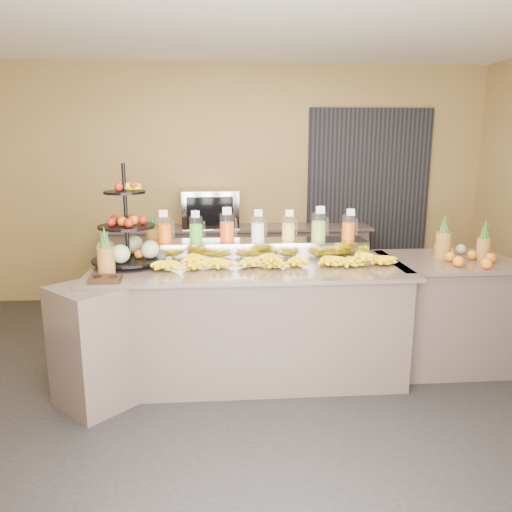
{
  "coord_description": "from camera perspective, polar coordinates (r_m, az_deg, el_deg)",
  "views": [
    {
      "loc": [
        -0.24,
        -3.57,
        1.88
      ],
      "look_at": [
        0.05,
        0.3,
        1.01
      ],
      "focal_mm": 35.0,
      "sensor_mm": 36.0,
      "label": 1
    }
  ],
  "objects": [
    {
      "name": "juice_pitcher_orange_b",
      "position": [
        4.21,
        -3.32,
        3.1
      ],
      "size": [
        0.13,
        0.13,
        0.31
      ],
      "color": "silver",
      "rests_on": "pitcher_tray"
    },
    {
      "name": "buffet_counter",
      "position": [
        4.08,
        -2.31,
        -7.62
      ],
      "size": [
        2.75,
        1.25,
        0.93
      ],
      "color": "#856C61",
      "rests_on": "ground"
    },
    {
      "name": "back_ledge",
      "position": [
        5.99,
        -1.92,
        -0.98
      ],
      "size": [
        3.1,
        0.55,
        0.93
      ],
      "color": "#856C61",
      "rests_on": "ground"
    },
    {
      "name": "juice_pitcher_lime",
      "position": [
        4.29,
        7.16,
        3.22
      ],
      "size": [
        0.13,
        0.13,
        0.31
      ],
      "color": "silver",
      "rests_on": "pitcher_tray"
    },
    {
      "name": "right_counter",
      "position": [
        4.64,
        20.76,
        -5.91
      ],
      "size": [
        1.08,
        0.88,
        0.93
      ],
      "color": "#856C61",
      "rests_on": "ground"
    },
    {
      "name": "juice_pitcher_green",
      "position": [
        4.21,
        -6.86,
        2.91
      ],
      "size": [
        0.11,
        0.12,
        0.28
      ],
      "color": "silver",
      "rests_on": "pitcher_tray"
    },
    {
      "name": "room_envelope",
      "position": [
        4.37,
        1.32,
        12.61
      ],
      "size": [
        6.04,
        5.02,
        2.82
      ],
      "color": "olive",
      "rests_on": "ground"
    },
    {
      "name": "condiment_caddy",
      "position": [
        3.7,
        -16.85,
        -2.53
      ],
      "size": [
        0.22,
        0.17,
        0.03
      ],
      "primitive_type": "cube",
      "rotation": [
        0.0,
        0.0,
        0.04
      ],
      "color": "black",
      "rests_on": "buffet_counter"
    },
    {
      "name": "juice_pitcher_milk",
      "position": [
        4.22,
        0.21,
        3.05
      ],
      "size": [
        0.12,
        0.12,
        0.28
      ],
      "color": "silver",
      "rests_on": "pitcher_tray"
    },
    {
      "name": "banana_heap",
      "position": [
        3.96,
        2.1,
        -0.34
      ],
      "size": [
        1.9,
        0.17,
        0.16
      ],
      "color": "#FFEC0C",
      "rests_on": "buffet_counter"
    },
    {
      "name": "right_fruit_pile",
      "position": [
        4.47,
        22.87,
        0.3
      ],
      "size": [
        0.42,
        0.4,
        0.22
      ],
      "color": "brown",
      "rests_on": "right_counter"
    },
    {
      "name": "juice_pitcher_orange_c",
      "position": [
        4.35,
        10.52,
        3.12
      ],
      "size": [
        0.12,
        0.12,
        0.28
      ],
      "color": "silver",
      "rests_on": "pitcher_tray"
    },
    {
      "name": "fruit_stand",
      "position": [
        4.1,
        -14.0,
        1.85
      ],
      "size": [
        0.59,
        0.59,
        0.81
      ],
      "rotation": [
        0.0,
        0.0,
        -0.03
      ],
      "color": "black",
      "rests_on": "buffet_counter"
    },
    {
      "name": "juice_pitcher_orange_a",
      "position": [
        4.23,
        -10.39,
        2.88
      ],
      "size": [
        0.12,
        0.12,
        0.29
      ],
      "color": "silver",
      "rests_on": "pitcher_tray"
    },
    {
      "name": "pitcher_tray",
      "position": [
        4.25,
        0.21,
        0.79
      ],
      "size": [
        1.85,
        0.3,
        0.15
      ],
      "primitive_type": "cube",
      "color": "gray",
      "rests_on": "buffet_counter"
    },
    {
      "name": "oven_warmer",
      "position": [
        5.87,
        -5.25,
        5.42
      ],
      "size": [
        0.66,
        0.47,
        0.43
      ],
      "primitive_type": "cube",
      "rotation": [
        0.0,
        0.0,
        0.03
      ],
      "color": "gray",
      "rests_on": "back_ledge"
    },
    {
      "name": "pineapple_left_b",
      "position": [
        4.45,
        -11.67,
        1.94
      ],
      "size": [
        0.12,
        0.12,
        0.39
      ],
      "rotation": [
        0.0,
        0.0,
        -0.24
      ],
      "color": "brown",
      "rests_on": "buffet_counter"
    },
    {
      "name": "ground",
      "position": [
        4.04,
        -0.42,
        -15.06
      ],
      "size": [
        6.0,
        6.0,
        0.0
      ],
      "primitive_type": "plane",
      "color": "black",
      "rests_on": "ground"
    },
    {
      "name": "pineapple_left_a",
      "position": [
        3.82,
        -16.79,
        -0.18
      ],
      "size": [
        0.13,
        0.13,
        0.37
      ],
      "rotation": [
        0.0,
        0.0,
        -0.01
      ],
      "color": "brown",
      "rests_on": "buffet_counter"
    },
    {
      "name": "juice_pitcher_lemon",
      "position": [
        4.25,
        3.71,
        3.07
      ],
      "size": [
        0.11,
        0.12,
        0.28
      ],
      "color": "silver",
      "rests_on": "pitcher_tray"
    }
  ]
}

